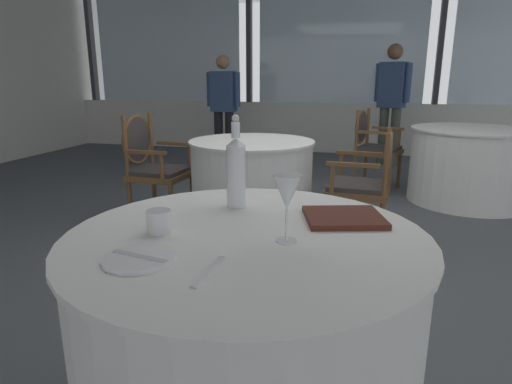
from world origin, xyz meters
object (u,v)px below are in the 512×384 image
object	(u,v)px
menu_book	(344,217)
dining_chair_1_1	(372,142)
diner_person_0	(224,103)
dining_chair_0_1	(369,178)
water_bottle	(236,170)
side_plate	(139,258)
dining_chair_0_0	(151,160)
diner_person_1	(392,97)
wine_glass	(287,193)
water_tumbler	(159,221)

from	to	relation	value
menu_book	dining_chair_1_1	world-z (taller)	dining_chair_1_1
diner_person_0	dining_chair_1_1	bearing A→B (deg)	67.46
dining_chair_0_1	diner_person_0	xyz separation A→B (m)	(-2.09, 2.92, 0.38)
water_bottle	menu_book	size ratio (longest dim) A/B	1.34
side_plate	dining_chair_0_0	distance (m)	2.70
menu_book	dining_chair_0_0	bearing A→B (deg)	116.70
dining_chair_0_1	dining_chair_0_0	bearing A→B (deg)	0.00
dining_chair_0_0	side_plate	bearing A→B (deg)	-59.15
dining_chair_1_1	diner_person_0	distance (m)	2.46
side_plate	diner_person_1	size ratio (longest dim) A/B	0.12
wine_glass	dining_chair_0_0	xyz separation A→B (m)	(-1.58, 2.17, -0.36)
dining_chair_0_1	dining_chair_1_1	bearing A→B (deg)	-87.79
menu_book	dining_chair_0_1	size ratio (longest dim) A/B	0.30
dining_chair_1_1	diner_person_0	bearing A→B (deg)	169.17
water_tumbler	side_plate	bearing A→B (deg)	-77.51
menu_book	diner_person_0	bearing A→B (deg)	97.25
side_plate	diner_person_1	world-z (taller)	diner_person_1
dining_chair_0_0	dining_chair_1_1	xyz separation A→B (m)	(1.91, 1.64, -0.01)
diner_person_0	diner_person_1	xyz separation A→B (m)	(2.41, 0.38, 0.09)
side_plate	diner_person_1	distance (m)	5.66
water_bottle	wine_glass	world-z (taller)	water_bottle
water_bottle	diner_person_0	bearing A→B (deg)	108.60
water_bottle	water_tumbler	world-z (taller)	water_bottle
menu_book	diner_person_0	distance (m)	5.11
side_plate	water_bottle	xyz separation A→B (m)	(0.11, 0.55, 0.14)
dining_chair_0_0	dining_chair_1_1	distance (m)	2.52
side_plate	diner_person_1	bearing A→B (deg)	80.20
dining_chair_1_1	menu_book	bearing A→B (deg)	-75.24
water_tumbler	diner_person_1	world-z (taller)	diner_person_1
diner_person_1	water_tumbler	bearing A→B (deg)	15.81
dining_chair_0_0	diner_person_0	bearing A→B (deg)	98.71
water_bottle	diner_person_0	xyz separation A→B (m)	(-1.56, 4.64, -0.01)
water_tumbler	menu_book	xyz separation A→B (m)	(0.57, 0.26, -0.03)
side_plate	diner_person_0	xyz separation A→B (m)	(-1.45, 5.19, 0.13)
side_plate	water_bottle	bearing A→B (deg)	78.38
dining_chair_0_0	diner_person_0	world-z (taller)	diner_person_0
side_plate	dining_chair_0_0	world-z (taller)	dining_chair_0_0
side_plate	dining_chair_0_0	bearing A→B (deg)	116.90
water_bottle	diner_person_1	xyz separation A→B (m)	(0.85, 5.03, 0.08)
side_plate	wine_glass	bearing A→B (deg)	32.46
water_bottle	diner_person_0	size ratio (longest dim) A/B	0.22
side_plate	dining_chair_0_1	world-z (taller)	dining_chair_0_1
diner_person_0	diner_person_1	bearing A→B (deg)	104.83
dining_chair_0_1	diner_person_0	distance (m)	3.61
wine_glass	diner_person_0	xyz separation A→B (m)	(-1.81, 4.96, -0.02)
wine_glass	dining_chair_0_1	size ratio (longest dim) A/B	0.23
menu_book	dining_chair_0_0	distance (m)	2.60
wine_glass	dining_chair_0_0	bearing A→B (deg)	126.10
dining_chair_1_1	dining_chair_0_1	bearing A→B (deg)	-74.22
menu_book	diner_person_0	xyz separation A→B (m)	(-1.97, 4.72, 0.12)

